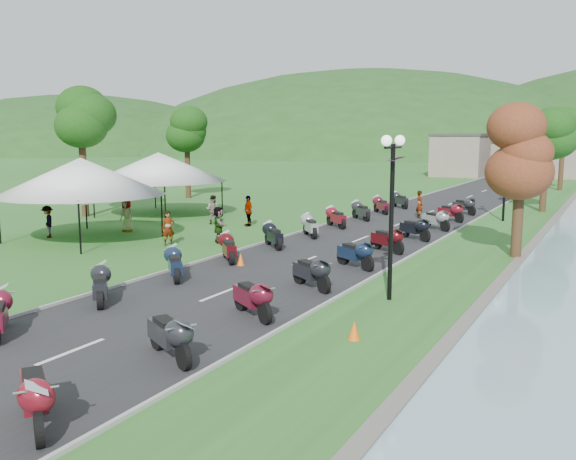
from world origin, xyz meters
The scene contains 11 objects.
road centered at (0.00, 40.00, 0.01)m, with size 7.00×120.00×0.02m, color #28282A.
far_building centered at (-2.00, 85.00, 2.50)m, with size 18.00×16.00×5.00m, color gray.
moto_row_left centered at (-2.60, 18.69, 0.55)m, with size 2.60×47.82×1.10m, color #331411, non-canonical shape.
moto_row_right centered at (2.29, 19.95, 0.55)m, with size 2.60×42.76×1.10m, color #331411, non-canonical shape.
vendor_tent_main centered at (-11.79, 21.34, 2.00)m, with size 5.31×5.31×4.00m, color white, non-canonical shape.
vendor_tent_side centered at (-14.64, 30.26, 2.00)m, with size 5.67×5.67×4.00m, color white, non-canonical shape.
tree_park_left centered at (-18.51, 27.68, 4.88)m, with size 3.52×3.52×9.77m, color #1D5214, non-canonical shape.
tree_lakeside centered at (7.36, 27.00, 3.44)m, with size 2.48×2.48×6.89m, color #1D5214, non-canonical shape.
pedestrian_a centered at (-7.16, 22.11, 0.00)m, with size 0.59×0.43×1.62m, color slate.
pedestrian_b centered at (-9.45, 28.77, 0.00)m, with size 0.81×0.45×1.67m, color slate.
pedestrian_c centered at (-13.90, 20.98, 0.00)m, with size 1.03×0.43×1.60m, color slate.
Camera 1 is at (11.08, 0.45, 5.05)m, focal length 38.00 mm.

